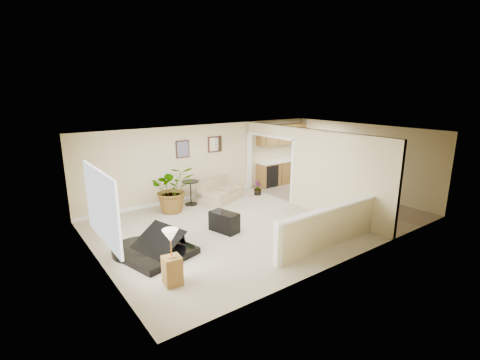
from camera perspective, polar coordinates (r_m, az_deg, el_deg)
floor at (r=10.10m, az=3.68°, el=-6.50°), size 9.00×9.00×0.00m
back_wall at (r=12.12m, az=-5.35°, el=3.18°), size 9.00×0.04×2.50m
front_wall at (r=7.77m, az=18.18°, el=-3.98°), size 9.00×0.04×2.50m
left_wall at (r=7.75m, az=-22.73°, el=-4.43°), size 0.04×6.00×2.50m
right_wall at (r=13.02m, az=19.19°, el=3.22°), size 0.04×6.00×2.50m
ceiling at (r=9.50m, az=3.93°, el=7.73°), size 9.00×6.00×0.04m
kitchen_vinyl at (r=12.26m, az=15.09°, el=-3.15°), size 2.70×6.00×0.01m
interior_partition at (r=11.12m, az=10.09°, el=1.83°), size 0.18×5.99×2.50m
pony_half_wall at (r=8.46m, az=14.24°, el=-7.43°), size 3.42×0.22×1.00m
left_window at (r=7.23m, az=-21.80°, el=-3.99°), size 0.05×2.15×1.45m
wall_art_left at (r=11.55m, az=-9.39°, el=5.02°), size 0.48×0.04×0.58m
wall_mirror at (r=12.15m, az=-4.13°, el=5.87°), size 0.55×0.04×0.55m
kitchen_cabinets at (r=13.87m, az=6.65°, el=2.98°), size 2.36×0.65×2.33m
piano at (r=8.05m, az=-13.99°, el=-8.24°), size 1.91×1.91×1.34m
piano_bench at (r=9.21m, az=-2.61°, el=-6.88°), size 0.58×0.86×0.52m
loveseat at (r=11.79m, az=-3.21°, el=-1.65°), size 1.91×1.49×0.89m
accent_table at (r=11.33m, az=-8.10°, el=-1.56°), size 0.55×0.55×0.80m
palm_plant at (r=10.74m, az=-10.96°, el=-1.46°), size 1.53×1.40×1.45m
small_plant at (r=12.38m, az=2.92°, el=-1.49°), size 0.28×0.28×0.49m
lamp_stand at (r=6.87m, az=-11.13°, el=-12.97°), size 0.36×0.36×1.12m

